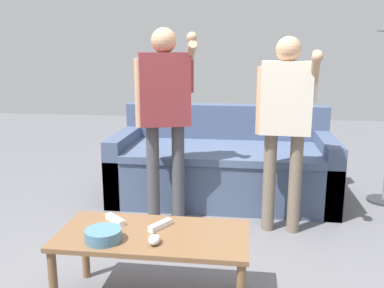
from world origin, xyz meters
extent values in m
plane|color=slate|center=(0.00, 0.00, 0.00)|extent=(12.00, 12.00, 0.00)
cube|color=#475675|center=(0.16, 1.47, 0.21)|extent=(1.94, 0.93, 0.42)
cube|color=#4D5D7E|center=(0.16, 1.39, 0.45)|extent=(1.66, 0.81, 0.06)
cube|color=#475675|center=(0.16, 1.84, 0.61)|extent=(1.94, 0.18, 0.39)
cube|color=#475675|center=(-0.74, 1.47, 0.29)|extent=(0.14, 0.93, 0.59)
cube|color=#475675|center=(1.06, 1.47, 0.29)|extent=(0.14, 0.93, 0.59)
cube|color=brown|center=(-0.10, -0.23, 0.39)|extent=(0.99, 0.48, 0.03)
cylinder|color=brown|center=(-0.56, -0.43, 0.19)|extent=(0.04, 0.04, 0.38)
cylinder|color=brown|center=(-0.56, -0.02, 0.19)|extent=(0.04, 0.04, 0.38)
cylinder|color=brown|center=(0.36, -0.02, 0.19)|extent=(0.04, 0.04, 0.38)
cylinder|color=teal|center=(-0.32, -0.34, 0.43)|extent=(0.18, 0.18, 0.06)
ellipsoid|color=white|center=(-0.06, -0.34, 0.43)|extent=(0.06, 0.09, 0.05)
cylinder|color=#4C4C51|center=(-0.06, -0.33, 0.45)|extent=(0.02, 0.02, 0.01)
cylinder|color=#2D2D33|center=(1.59, 1.55, 0.01)|extent=(0.28, 0.28, 0.02)
cylinder|color=#756656|center=(0.54, 0.81, 0.37)|extent=(0.09, 0.09, 0.74)
cylinder|color=#756656|center=(0.73, 0.80, 0.37)|extent=(0.09, 0.09, 0.74)
cube|color=beige|center=(0.63, 0.81, 0.99)|extent=(0.36, 0.21, 0.51)
sphere|color=tan|center=(0.63, 0.81, 1.33)|extent=(0.18, 0.18, 0.18)
cylinder|color=tan|center=(0.46, 0.82, 0.97)|extent=(0.06, 0.06, 0.48)
cylinder|color=beige|center=(0.81, 0.79, 1.09)|extent=(0.06, 0.06, 0.24)
cylinder|color=tan|center=(0.80, 0.70, 1.21)|extent=(0.07, 0.19, 0.23)
sphere|color=tan|center=(0.80, 0.60, 1.28)|extent=(0.07, 0.07, 0.07)
cylinder|color=#47474C|center=(-0.33, 0.82, 0.39)|extent=(0.10, 0.10, 0.77)
cylinder|color=#47474C|center=(-0.15, 0.87, 0.39)|extent=(0.10, 0.10, 0.77)
cube|color=brown|center=(-0.24, 0.85, 1.04)|extent=(0.41, 0.29, 0.53)
sphere|color=tan|center=(-0.24, 0.85, 1.39)|extent=(0.18, 0.18, 0.18)
cylinder|color=tan|center=(-0.42, 0.79, 1.02)|extent=(0.07, 0.07, 0.50)
cylinder|color=brown|center=(-0.07, 0.90, 1.14)|extent=(0.07, 0.07, 0.25)
cylinder|color=tan|center=(-0.05, 0.84, 1.30)|extent=(0.13, 0.25, 0.18)
sphere|color=tan|center=(-0.03, 0.78, 1.41)|extent=(0.07, 0.07, 0.07)
cube|color=white|center=(-0.33, -0.11, 0.42)|extent=(0.14, 0.13, 0.03)
cylinder|color=silver|center=(-0.35, -0.10, 0.43)|extent=(0.01, 0.01, 0.00)
cube|color=silver|center=(-0.30, -0.15, 0.43)|extent=(0.02, 0.02, 0.00)
cube|color=white|center=(-0.07, -0.16, 0.42)|extent=(0.11, 0.15, 0.03)
cylinder|color=silver|center=(-0.06, -0.13, 0.43)|extent=(0.01, 0.01, 0.00)
cube|color=silver|center=(-0.10, -0.20, 0.43)|extent=(0.02, 0.02, 0.00)
camera|label=1|loc=(0.37, -2.18, 1.33)|focal=39.18mm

